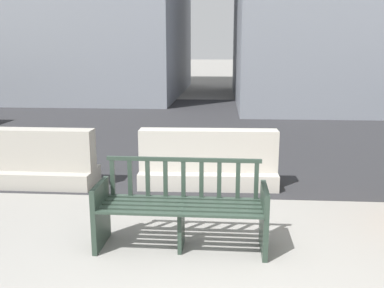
{
  "coord_description": "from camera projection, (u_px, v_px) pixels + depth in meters",
  "views": [
    {
      "loc": [
        0.03,
        -2.81,
        1.95
      ],
      "look_at": [
        -0.37,
        2.68,
        0.75
      ],
      "focal_mm": 40.0,
      "sensor_mm": 36.0,
      "label": 1
    }
  ],
  "objects": [
    {
      "name": "street_bench",
      "position": [
        181.0,
        210.0,
        4.27
      ],
      "size": [
        1.69,
        0.55,
        0.88
      ],
      "color": "#28382D",
      "rests_on": "ground"
    },
    {
      "name": "jersey_barrier_centre",
      "position": [
        208.0,
        163.0,
        6.27
      ],
      "size": [
        2.02,
        0.73,
        0.84
      ],
      "color": "#ADA89E",
      "rests_on": "ground"
    },
    {
      "name": "jersey_barrier_left",
      "position": [
        28.0,
        162.0,
        6.33
      ],
      "size": [
        2.01,
        0.7,
        0.84
      ],
      "color": "#9E998E",
      "rests_on": "ground"
    },
    {
      "name": "street_asphalt",
      "position": [
        222.0,
        124.0,
        11.63
      ],
      "size": [
        120.0,
        12.0,
        0.01
      ],
      "primitive_type": "cube",
      "color": "#28282B",
      "rests_on": "ground"
    }
  ]
}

